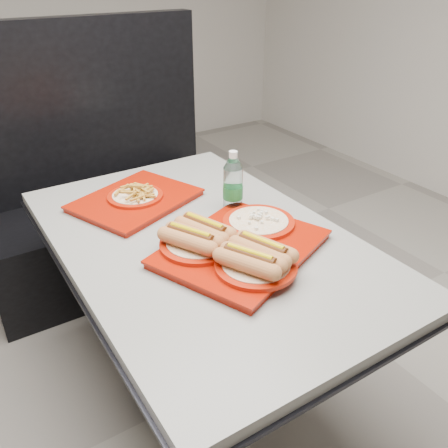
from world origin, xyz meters
TOP-DOWN VIEW (x-y plane):
  - ground at (0.00, 0.00)m, footprint 6.00×6.00m
  - diner_table at (0.00, 0.00)m, footprint 0.92×1.42m
  - booth_bench at (0.00, 1.09)m, footprint 1.30×0.57m
  - tray_near at (0.04, -0.15)m, footprint 0.63×0.57m
  - tray_far at (-0.09, 0.37)m, footprint 0.54×0.48m
  - water_bottle at (0.20, 0.11)m, footprint 0.08×0.08m

SIDE VIEW (x-z plane):
  - ground at x=0.00m, z-range 0.00..0.00m
  - booth_bench at x=0.00m, z-range -0.27..1.08m
  - diner_table at x=0.00m, z-range 0.21..0.96m
  - tray_far at x=-0.09m, z-range 0.73..0.82m
  - tray_near at x=0.04m, z-range 0.73..0.85m
  - water_bottle at x=0.20m, z-range 0.73..0.97m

